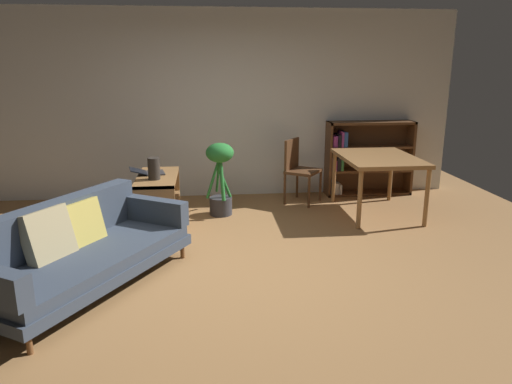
{
  "coord_description": "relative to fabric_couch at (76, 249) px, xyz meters",
  "views": [
    {
      "loc": [
        -0.29,
        -4.44,
        1.95
      ],
      "look_at": [
        0.25,
        0.71,
        0.56
      ],
      "focal_mm": 33.79,
      "sensor_mm": 36.0,
      "label": 1
    }
  ],
  "objects": [
    {
      "name": "dining_chair_near",
      "position": [
        2.47,
        2.49,
        0.16
      ],
      "size": [
        0.6,
        0.61,
        0.91
      ],
      "color": "#56351E",
      "rests_on": "ground_plane"
    },
    {
      "name": "potted_floor_plant",
      "position": [
        1.34,
        1.99,
        0.19
      ],
      "size": [
        0.38,
        0.53,
        0.96
      ],
      "color": "#333338",
      "rests_on": "ground_plane"
    },
    {
      "name": "open_laptop",
      "position": [
        0.45,
        1.84,
        0.27
      ],
      "size": [
        0.47,
        0.36,
        0.08
      ],
      "color": "#333338",
      "rests_on": "media_console"
    },
    {
      "name": "media_console",
      "position": [
        0.56,
        1.73,
        -0.06
      ],
      "size": [
        0.48,
        1.05,
        0.61
      ],
      "color": "olive",
      "rests_on": "ground_plane"
    },
    {
      "name": "ground_plane",
      "position": [
        1.46,
        0.32,
        -0.36
      ],
      "size": [
        8.16,
        8.16,
        0.0
      ],
      "primitive_type": "plane",
      "color": "#9E7042"
    },
    {
      "name": "desk_speaker",
      "position": [
        0.55,
        1.53,
        0.38
      ],
      "size": [
        0.14,
        0.14,
        0.26
      ],
      "color": "#2D2823",
      "rests_on": "media_console"
    },
    {
      "name": "dining_table",
      "position": [
        3.4,
        1.83,
        0.34
      ],
      "size": [
        0.94,
        1.28,
        0.77
      ],
      "color": "olive",
      "rests_on": "ground_plane"
    },
    {
      "name": "back_wall_panel",
      "position": [
        1.46,
        3.02,
        0.99
      ],
      "size": [
        6.8,
        0.1,
        2.7
      ],
      "primitive_type": "cube",
      "color": "silver",
      "rests_on": "ground_plane"
    },
    {
      "name": "fabric_couch",
      "position": [
        0.0,
        0.0,
        0.0
      ],
      "size": [
        1.81,
        2.2,
        0.77
      ],
      "color": "brown",
      "rests_on": "ground_plane"
    },
    {
      "name": "bookshelf",
      "position": [
        3.54,
        2.84,
        0.19
      ],
      "size": [
        1.3,
        0.32,
        1.11
      ],
      "color": "#56351E",
      "rests_on": "ground_plane"
    }
  ]
}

